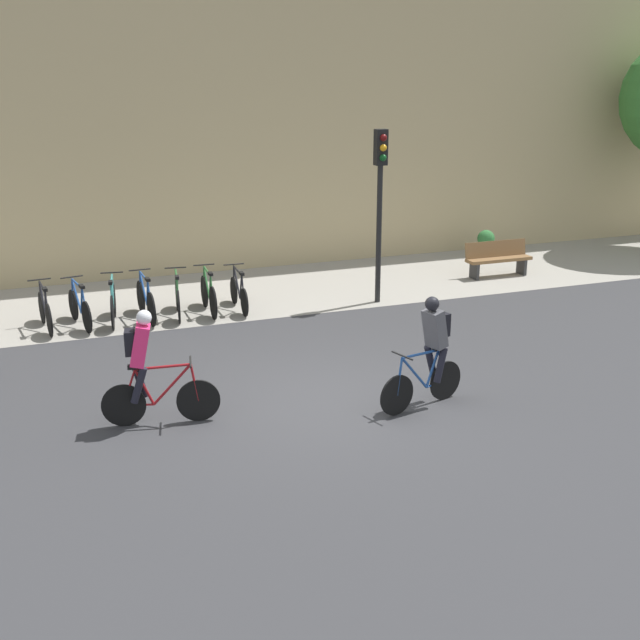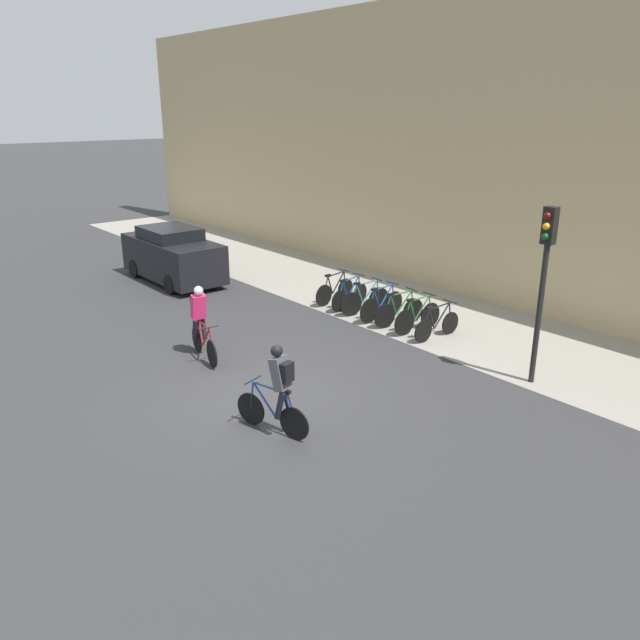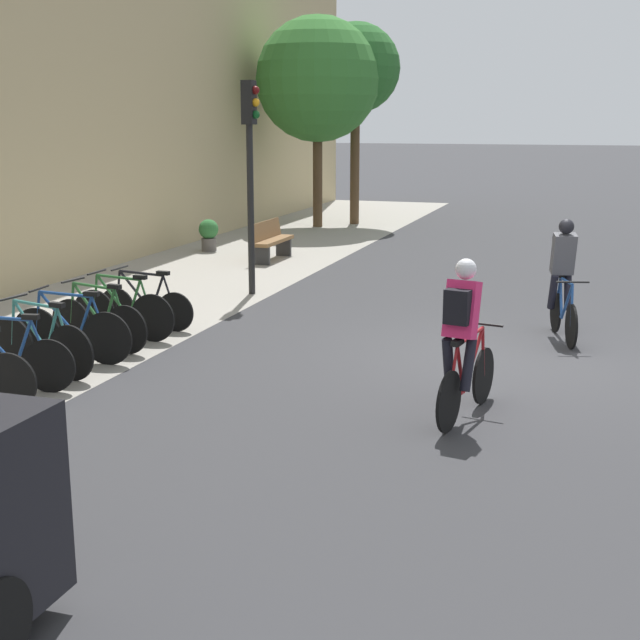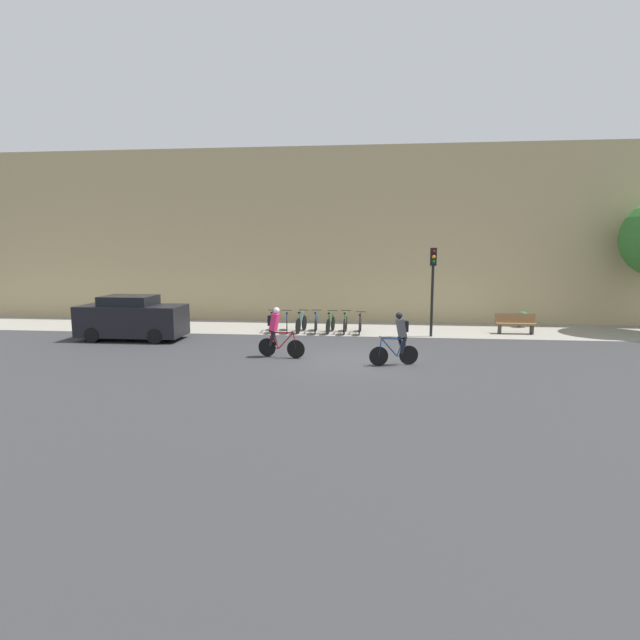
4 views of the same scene
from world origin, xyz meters
The scene contains 15 objects.
ground centered at (0.00, 0.00, 0.00)m, with size 200.00×200.00×0.00m, color #333335.
kerb_strip centered at (0.00, 6.75, 0.00)m, with size 44.00×4.50×0.01m, color gray.
building_facade centered at (0.00, 9.30, 4.46)m, with size 44.00×0.60×8.92m, color tan.
cyclist_pink centered at (-2.78, 0.09, 0.95)m, with size 1.71×0.56×1.77m.
cyclist_grey centered at (1.45, -0.71, 0.95)m, with size 1.61×0.61×1.76m.
parked_bike_0 centered at (-3.99, 5.39, 0.40)m, with size 0.46×1.63×0.97m.
parked_bike_1 centered at (-3.32, 5.39, 0.39)m, with size 0.47×1.66×0.96m.
parked_bike_2 centered at (-2.65, 5.39, 0.41)m, with size 0.46×1.66×0.99m.
parked_bike_3 centered at (-1.98, 5.39, 0.42)m, with size 0.46×1.75×0.99m.
parked_bike_4 centered at (-1.31, 5.39, 0.40)m, with size 0.46×1.65×0.98m.
parked_bike_5 centered at (-0.64, 5.39, 0.41)m, with size 0.46×1.69×0.99m.
parked_bike_6 centered at (0.03, 5.39, 0.38)m, with size 0.46×1.63×0.94m.
traffic_light_pole centered at (3.12, 4.88, 2.64)m, with size 0.26×0.30×3.82m.
bench centered at (6.96, 5.99, 0.47)m, with size 1.74×0.44×0.89m.
potted_plant centered at (7.82, 7.93, 0.44)m, with size 0.48×0.48×0.78m.
Camera 1 is at (-4.26, -10.99, 5.02)m, focal length 45.00 mm.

